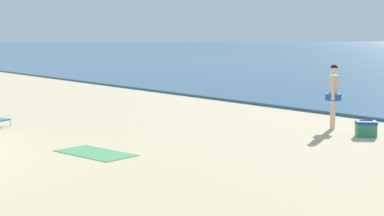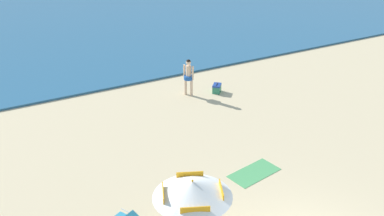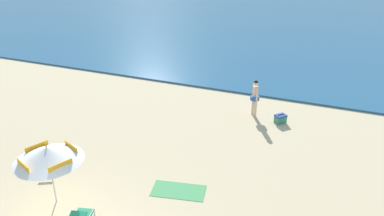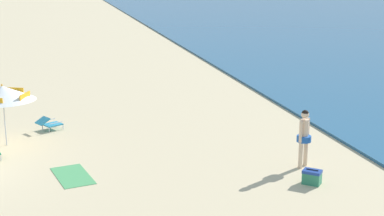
{
  "view_description": "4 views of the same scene",
  "coord_description": "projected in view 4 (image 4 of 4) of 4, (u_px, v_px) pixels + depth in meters",
  "views": [
    {
      "loc": [
        11.96,
        -1.46,
        2.43
      ],
      "look_at": [
        0.24,
        7.51,
        0.65
      ],
      "focal_mm": 53.39,
      "sensor_mm": 36.0,
      "label": 1
    },
    {
      "loc": [
        -7.03,
        -6.74,
        9.23
      ],
      "look_at": [
        0.98,
        8.48,
        0.65
      ],
      "focal_mm": 43.99,
      "sensor_mm": 36.0,
      "label": 2
    },
    {
      "loc": [
        5.49,
        -5.28,
        7.9
      ],
      "look_at": [
        0.08,
        8.02,
        1.26
      ],
      "focal_mm": 35.42,
      "sensor_mm": 36.0,
      "label": 3
    },
    {
      "loc": [
        16.85,
        3.7,
        5.93
      ],
      "look_at": [
        -1.06,
        8.31,
        1.21
      ],
      "focal_mm": 53.28,
      "sensor_mm": 36.0,
      "label": 4
    }
  ],
  "objects": [
    {
      "name": "beach_umbrella_striped_main",
      "position": [
        2.0,
        93.0,
        18.64
      ],
      "size": [
        2.58,
        2.58,
        2.09
      ],
      "color": "silver",
      "rests_on": "ground"
    },
    {
      "name": "person_standing_near_shore",
      "position": [
        304.0,
        134.0,
        16.82
      ],
      "size": [
        0.43,
        0.44,
        1.76
      ],
      "color": "beige",
      "rests_on": "ground"
    },
    {
      "name": "beach_towel",
      "position": [
        73.0,
        176.0,
        16.33
      ],
      "size": [
        1.94,
        1.25,
        0.01
      ],
      "primitive_type": "cube",
      "rotation": [
        0.0,
        0.0,
        1.77
      ],
      "color": "#4C9E5B",
      "rests_on": "ground"
    },
    {
      "name": "cooler_box",
      "position": [
        312.0,
        177.0,
        15.7
      ],
      "size": [
        0.59,
        0.6,
        0.43
      ],
      "color": "#2D7F5B",
      "rests_on": "ground"
    },
    {
      "name": "lounge_chair_beside_umbrella",
      "position": [
        49.0,
        123.0,
        20.71
      ],
      "size": [
        0.88,
        1.02,
        0.52
      ],
      "color": "teal",
      "rests_on": "ground"
    }
  ]
}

